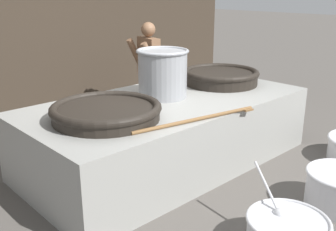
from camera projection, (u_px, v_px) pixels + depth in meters
ground_plane at (168, 161)px, 5.24m from camera, size 60.00×60.00×0.00m
back_wall at (54, 16)px, 6.64m from camera, size 8.08×0.24×3.47m
hearth_platform at (168, 131)px, 5.11m from camera, size 3.68×1.84×0.85m
giant_wok_near at (106, 111)px, 4.20m from camera, size 1.19×1.19×0.18m
giant_wok_far at (221, 76)px, 5.75m from camera, size 1.11×1.11×0.21m
stock_pot at (163, 72)px, 5.02m from camera, size 0.67×0.67×0.61m
stirring_paddle at (201, 118)px, 4.20m from camera, size 1.55×0.36×0.04m
cook at (148, 70)px, 6.49m from camera, size 0.46×0.66×1.68m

